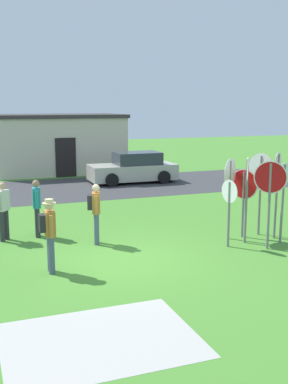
{
  "coord_description": "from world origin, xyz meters",
  "views": [
    {
      "loc": [
        -3.49,
        -10.88,
        3.83
      ],
      "look_at": [
        1.34,
        1.99,
        1.3
      ],
      "focal_mm": 44.37,
      "sensor_mm": 36.0,
      "label": 1
    }
  ],
  "objects": [
    {
      "name": "person_holding_notes",
      "position": [
        -1.67,
        2.9,
        0.95
      ],
      "size": [
        0.25,
        0.57,
        1.69
      ],
      "color": "#2D2D33",
      "rests_on": "ground"
    },
    {
      "name": "stop_sign_center_cluster",
      "position": [
        4.57,
        0.81,
        1.7
      ],
      "size": [
        0.33,
        0.83,
        2.44
      ],
      "color": "slate",
      "rests_on": "ground"
    },
    {
      "name": "building_background",
      "position": [
        1.48,
        16.49,
        1.66
      ],
      "size": [
        7.28,
        4.55,
        3.31
      ],
      "color": "beige",
      "rests_on": "ground"
    },
    {
      "name": "stop_sign_tallest",
      "position": [
        3.96,
        0.74,
        1.38
      ],
      "size": [
        0.43,
        0.79,
        2.02
      ],
      "color": "slate",
      "rests_on": "ground"
    },
    {
      "name": "ground_plane",
      "position": [
        0.0,
        0.0,
        0.0
      ],
      "size": [
        80.0,
        80.0,
        0.0
      ],
      "primitive_type": "plane",
      "color": "#47842D"
    },
    {
      "name": "stop_sign_rear_left",
      "position": [
        3.48,
        0.73,
        1.62
      ],
      "size": [
        0.67,
        0.51,
        2.34
      ],
      "color": "slate",
      "rests_on": "ground"
    },
    {
      "name": "stop_sign_low_front",
      "position": [
        4.64,
        -0.17,
        1.52
      ],
      "size": [
        0.6,
        0.24,
        2.27
      ],
      "color": "slate",
      "rests_on": "ground"
    },
    {
      "name": "stop_sign_nearest",
      "position": [
        3.96,
        -0.51,
        1.66
      ],
      "size": [
        0.65,
        0.61,
        2.39
      ],
      "color": "slate",
      "rests_on": "ground"
    },
    {
      "name": "street_asphalt",
      "position": [
        0.0,
        10.58,
        0.0
      ],
      "size": [
        60.0,
        6.4,
        0.01
      ],
      "primitive_type": "cube",
      "color": "#38383A",
      "rests_on": "ground"
    },
    {
      "name": "person_in_blue",
      "position": [
        -1.84,
        -0.3,
        1.01
      ],
      "size": [
        0.4,
        0.57,
        1.74
      ],
      "color": "#4C5670",
      "rests_on": "ground"
    },
    {
      "name": "stop_sign_rear_right",
      "position": [
        3.71,
        0.2,
        1.62
      ],
      "size": [
        0.33,
        0.58,
        2.42
      ],
      "color": "slate",
      "rests_on": "ground"
    },
    {
      "name": "stop_sign_far_back",
      "position": [
        4.77,
        0.29,
        1.71
      ],
      "size": [
        0.58,
        0.46,
        2.52
      ],
      "color": "slate",
      "rests_on": "ground"
    },
    {
      "name": "stop_sign_leaning_right",
      "position": [
        3.07,
        0.05,
        1.24
      ],
      "size": [
        0.13,
        0.62,
        1.85
      ],
      "color": "slate",
      "rests_on": "ground"
    },
    {
      "name": "person_in_dark_shirt",
      "position": [
        -0.25,
        1.58,
        0.98
      ],
      "size": [
        0.42,
        0.55,
        1.69
      ],
      "color": "#4C5670",
      "rests_on": "ground"
    },
    {
      "name": "person_on_left",
      "position": [
        -2.62,
        2.81,
        0.95
      ],
      "size": [
        0.4,
        0.46,
        1.69
      ],
      "color": "#2D2D33",
      "rests_on": "ground"
    },
    {
      "name": "concrete_path",
      "position": [
        -1.62,
        -3.82,
        0.0
      ],
      "size": [
        3.2,
        2.4,
        0.01
      ],
      "primitive_type": "cube",
      "color": "#ADAAA3",
      "rests_on": "ground"
    },
    {
      "name": "parked_car_on_street",
      "position": [
        4.29,
        11.34,
        0.69
      ],
      "size": [
        4.32,
        2.06,
        1.51
      ],
      "color": "#B7B2A3",
      "rests_on": "ground"
    }
  ]
}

